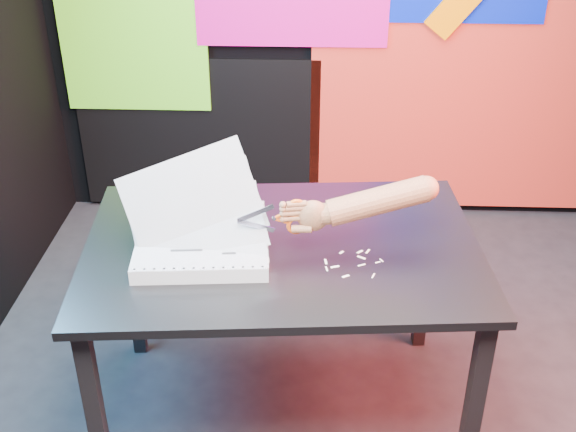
{
  "coord_description": "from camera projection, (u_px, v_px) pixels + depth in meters",
  "views": [
    {
      "loc": [
        -0.12,
        -2.1,
        2.03
      ],
      "look_at": [
        -0.2,
        -0.11,
        0.87
      ],
      "focal_mm": 45.0,
      "sensor_mm": 36.0,
      "label": 1
    }
  ],
  "objects": [
    {
      "name": "room",
      "position": [
        357.0,
        60.0,
        2.15
      ],
      "size": [
        3.01,
        3.01,
        2.71
      ],
      "color": "black",
      "rests_on": "ground"
    },
    {
      "name": "backdrop",
      "position": [
        354.0,
        45.0,
        3.61
      ],
      "size": [
        2.88,
        0.05,
        2.08
      ],
      "color": "red",
      "rests_on": "ground"
    },
    {
      "name": "work_table",
      "position": [
        282.0,
        264.0,
        2.42
      ],
      "size": [
        1.37,
        0.97,
        0.75
      ],
      "rotation": [
        0.0,
        0.0,
        0.08
      ],
      "color": "#282424",
      "rests_on": "ground"
    },
    {
      "name": "printout_stack",
      "position": [
        202.0,
        247.0,
        2.31
      ],
      "size": [
        0.5,
        0.34,
        0.39
      ],
      "rotation": [
        0.0,
        0.0,
        0.08
      ],
      "color": "white",
      "rests_on": "work_table"
    },
    {
      "name": "scissors",
      "position": [
        292.0,
        217.0,
        2.25
      ],
      "size": [
        0.22,
        0.05,
        0.13
      ],
      "rotation": [
        0.0,
        0.0,
        0.17
      ],
      "color": "#9398B0",
      "rests_on": "printout_stack"
    },
    {
      "name": "hand_forearm",
      "position": [
        367.0,
        203.0,
        2.27
      ],
      "size": [
        0.49,
        0.14,
        0.17
      ],
      "rotation": [
        0.0,
        0.0,
        0.17
      ],
      "color": "#B57141",
      "rests_on": "work_table"
    },
    {
      "name": "paper_clippings",
      "position": [
        352.0,
        262.0,
        2.29
      ],
      "size": [
        0.19,
        0.17,
        0.0
      ],
      "color": "white",
      "rests_on": "work_table"
    }
  ]
}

